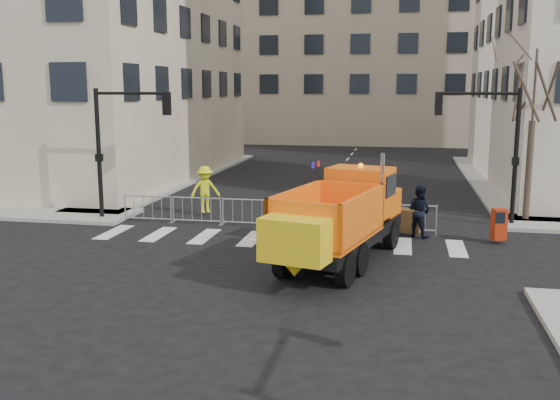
% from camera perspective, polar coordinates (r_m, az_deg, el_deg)
% --- Properties ---
extents(ground, '(120.00, 120.00, 0.00)m').
position_cam_1_polar(ground, '(17.35, -3.40, -7.96)').
color(ground, black).
rests_on(ground, ground).
extents(sidewalk_back, '(64.00, 5.00, 0.15)m').
position_cam_1_polar(sidewalk_back, '(25.36, 1.44, -1.93)').
color(sidewalk_back, gray).
rests_on(sidewalk_back, ground).
extents(building_far, '(30.00, 18.00, 24.00)m').
position_cam_1_polar(building_far, '(68.39, 7.96, 15.62)').
color(building_far, tan).
rests_on(building_far, ground).
extents(traffic_light_left, '(0.18, 0.18, 5.40)m').
position_cam_1_polar(traffic_light_left, '(26.57, -16.22, 3.95)').
color(traffic_light_left, black).
rests_on(traffic_light_left, ground).
extents(traffic_light_right, '(0.18, 0.18, 5.40)m').
position_cam_1_polar(traffic_light_right, '(25.94, 20.74, 3.56)').
color(traffic_light_right, black).
rests_on(traffic_light_right, ground).
extents(crowd_barriers, '(12.60, 0.60, 1.10)m').
position_cam_1_polar(crowd_barriers, '(24.54, -0.64, -1.21)').
color(crowd_barriers, '#9EA0A5').
rests_on(crowd_barriers, ground).
extents(street_tree, '(3.00, 3.00, 7.50)m').
position_cam_1_polar(street_tree, '(26.96, 22.01, 5.94)').
color(street_tree, '#382B21').
rests_on(street_tree, ground).
extents(plow_truck, '(4.39, 9.02, 3.38)m').
position_cam_1_polar(plow_truck, '(19.32, 5.54, -1.49)').
color(plow_truck, black).
rests_on(plow_truck, ground).
extents(cop_a, '(0.80, 0.78, 1.85)m').
position_cam_1_polar(cop_a, '(23.43, 6.90, -0.89)').
color(cop_a, black).
rests_on(cop_a, ground).
extents(cop_b, '(1.17, 1.11, 1.92)m').
position_cam_1_polar(cop_b, '(23.37, 12.59, -1.01)').
color(cop_b, black).
rests_on(cop_b, ground).
extents(cop_c, '(0.79, 1.04, 1.65)m').
position_cam_1_polar(cop_c, '(22.45, 6.58, -1.64)').
color(cop_c, black).
rests_on(cop_c, ground).
extents(worker, '(1.48, 1.31, 1.99)m').
position_cam_1_polar(worker, '(26.79, -6.85, 0.98)').
color(worker, yellow).
rests_on(worker, sidewalk_back).
extents(newspaper_box, '(0.55, 0.51, 1.10)m').
position_cam_1_polar(newspaper_box, '(23.17, 19.39, -2.10)').
color(newspaper_box, '#A4280C').
rests_on(newspaper_box, sidewalk_back).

